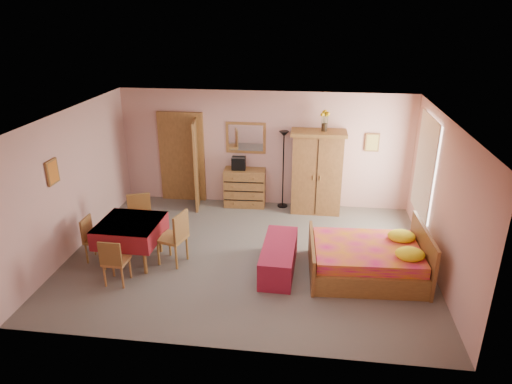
# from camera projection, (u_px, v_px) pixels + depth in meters

# --- Properties ---
(floor) EXTENTS (6.50, 6.50, 0.00)m
(floor) POSITION_uv_depth(u_px,v_px,m) (249.00, 255.00, 8.42)
(floor) COLOR slate
(floor) RESTS_ON ground
(ceiling) EXTENTS (6.50, 6.50, 0.00)m
(ceiling) POSITION_uv_depth(u_px,v_px,m) (248.00, 116.00, 7.44)
(ceiling) COLOR brown
(ceiling) RESTS_ON wall_back
(wall_back) EXTENTS (6.50, 0.10, 2.60)m
(wall_back) POSITION_uv_depth(u_px,v_px,m) (264.00, 149.00, 10.23)
(wall_back) COLOR #D7A39C
(wall_back) RESTS_ON floor
(wall_front) EXTENTS (6.50, 0.10, 2.60)m
(wall_front) POSITION_uv_depth(u_px,v_px,m) (219.00, 265.00, 5.63)
(wall_front) COLOR #D7A39C
(wall_front) RESTS_ON floor
(wall_left) EXTENTS (0.10, 5.00, 2.60)m
(wall_left) POSITION_uv_depth(u_px,v_px,m) (72.00, 182.00, 8.32)
(wall_left) COLOR #D7A39C
(wall_left) RESTS_ON floor
(wall_right) EXTENTS (0.10, 5.00, 2.60)m
(wall_right) POSITION_uv_depth(u_px,v_px,m) (442.00, 200.00, 7.55)
(wall_right) COLOR #D7A39C
(wall_right) RESTS_ON floor
(doorway) EXTENTS (1.06, 0.12, 2.15)m
(doorway) POSITION_uv_depth(u_px,v_px,m) (182.00, 158.00, 10.53)
(doorway) COLOR #9E6B35
(doorway) RESTS_ON floor
(window) EXTENTS (0.08, 1.40, 1.95)m
(window) POSITION_uv_depth(u_px,v_px,m) (425.00, 167.00, 8.60)
(window) COLOR white
(window) RESTS_ON wall_right
(picture_left) EXTENTS (0.04, 0.32, 0.42)m
(picture_left) POSITION_uv_depth(u_px,v_px,m) (52.00, 172.00, 7.61)
(picture_left) COLOR orange
(picture_left) RESTS_ON wall_left
(picture_back) EXTENTS (0.30, 0.04, 0.40)m
(picture_back) POSITION_uv_depth(u_px,v_px,m) (372.00, 142.00, 9.83)
(picture_back) COLOR #D8BF59
(picture_back) RESTS_ON wall_back
(chest_of_drawers) EXTENTS (0.94, 0.50, 0.87)m
(chest_of_drawers) POSITION_uv_depth(u_px,v_px,m) (245.00, 187.00, 10.41)
(chest_of_drawers) COLOR olive
(chest_of_drawers) RESTS_ON floor
(wall_mirror) EXTENTS (0.90, 0.05, 0.71)m
(wall_mirror) POSITION_uv_depth(u_px,v_px,m) (246.00, 138.00, 10.18)
(wall_mirror) COLOR white
(wall_mirror) RESTS_ON wall_back
(stereo) EXTENTS (0.32, 0.25, 0.29)m
(stereo) POSITION_uv_depth(u_px,v_px,m) (239.00, 163.00, 10.20)
(stereo) COLOR black
(stereo) RESTS_ON chest_of_drawers
(floor_lamp) EXTENTS (0.30, 0.30, 1.77)m
(floor_lamp) POSITION_uv_depth(u_px,v_px,m) (283.00, 170.00, 10.17)
(floor_lamp) COLOR black
(floor_lamp) RESTS_ON floor
(wardrobe) EXTENTS (1.17, 0.61, 1.84)m
(wardrobe) POSITION_uv_depth(u_px,v_px,m) (317.00, 172.00, 9.92)
(wardrobe) COLOR #8F5E30
(wardrobe) RESTS_ON floor
(sunflower_vase) EXTENTS (0.19, 0.19, 0.44)m
(sunflower_vase) POSITION_uv_depth(u_px,v_px,m) (325.00, 121.00, 9.51)
(sunflower_vase) COLOR yellow
(sunflower_vase) RESTS_ON wardrobe
(bed) EXTENTS (2.00, 1.61, 0.89)m
(bed) POSITION_uv_depth(u_px,v_px,m) (367.00, 251.00, 7.66)
(bed) COLOR #CB136A
(bed) RESTS_ON floor
(bench) EXTENTS (0.58, 1.48, 0.49)m
(bench) POSITION_uv_depth(u_px,v_px,m) (279.00, 257.00, 7.88)
(bench) COLOR maroon
(bench) RESTS_ON floor
(dining_table) EXTENTS (1.07, 1.07, 0.77)m
(dining_table) POSITION_uv_depth(u_px,v_px,m) (132.00, 241.00, 8.12)
(dining_table) COLOR maroon
(dining_table) RESTS_ON floor
(chair_south) EXTENTS (0.39, 0.39, 0.83)m
(chair_south) POSITION_uv_depth(u_px,v_px,m) (116.00, 260.00, 7.45)
(chair_south) COLOR #AC6F3A
(chair_south) RESTS_ON floor
(chair_north) EXTENTS (0.57, 0.57, 0.96)m
(chair_north) POSITION_uv_depth(u_px,v_px,m) (141.00, 221.00, 8.67)
(chair_north) COLOR olive
(chair_north) RESTS_ON floor
(chair_west) EXTENTS (0.38, 0.38, 0.82)m
(chair_west) POSITION_uv_depth(u_px,v_px,m) (97.00, 239.00, 8.14)
(chair_west) COLOR olive
(chair_west) RESTS_ON floor
(chair_east) EXTENTS (0.55, 0.55, 0.99)m
(chair_east) POSITION_uv_depth(u_px,v_px,m) (172.00, 237.00, 8.02)
(chair_east) COLOR #AC7C3A
(chair_east) RESTS_ON floor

